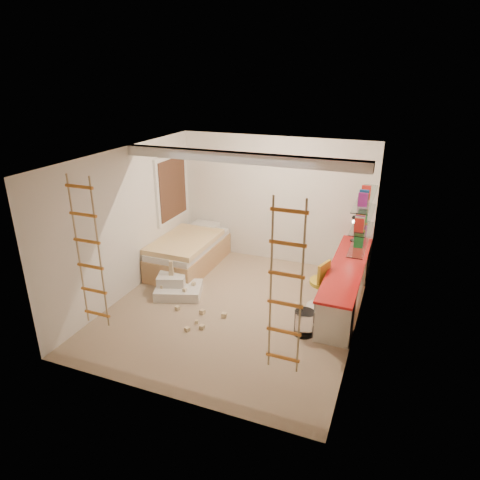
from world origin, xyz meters
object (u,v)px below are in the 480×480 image
at_px(desk, 346,283).
at_px(bed, 189,252).
at_px(play_platform, 177,287).
at_px(swivel_chair, 323,293).

distance_m(desk, bed, 3.22).
relative_size(desk, play_platform, 2.92).
bearing_deg(play_platform, bed, 106.52).
height_order(bed, swivel_chair, swivel_chair).
bearing_deg(desk, bed, 173.51).
distance_m(desk, swivel_chair, 0.48).
distance_m(swivel_chair, play_platform, 2.59).
bearing_deg(swivel_chair, play_platform, -170.86).
xyz_separation_m(desk, play_platform, (-2.86, -0.76, -0.27)).
xyz_separation_m(desk, bed, (-3.20, 0.36, -0.07)).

